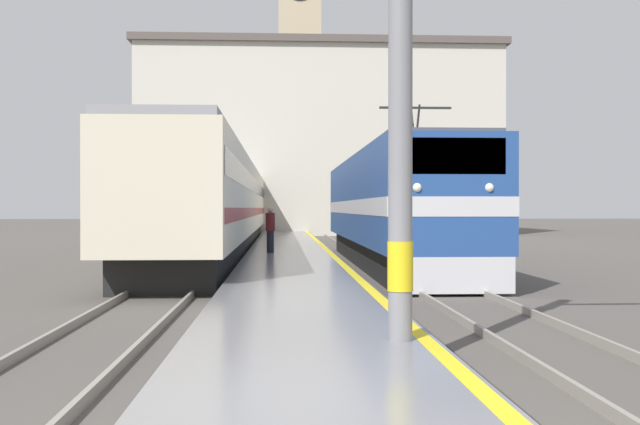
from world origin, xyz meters
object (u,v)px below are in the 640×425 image
(catenary_mast, at_px, (406,29))
(person_on_platform, at_px, (270,229))
(locomotive_train, at_px, (391,208))
(passenger_train, at_px, (232,204))
(clock_tower, at_px, (299,68))

(catenary_mast, xyz_separation_m, person_on_platform, (-1.90, 18.01, -2.91))
(locomotive_train, xyz_separation_m, person_on_platform, (-4.15, 1.62, -0.74))
(passenger_train, bearing_deg, person_on_platform, -80.39)
(person_on_platform, height_order, clock_tower, clock_tower)
(passenger_train, distance_m, person_on_platform, 13.62)
(clock_tower, bearing_deg, person_on_platform, -92.88)
(locomotive_train, distance_m, person_on_platform, 4.51)
(passenger_train, relative_size, clock_tower, 1.78)
(locomotive_train, xyz_separation_m, clock_tower, (-2.06, 43.09, 12.83))
(catenary_mast, distance_m, person_on_platform, 18.35)
(catenary_mast, bearing_deg, clock_tower, 89.83)
(passenger_train, relative_size, person_on_platform, 30.30)
(passenger_train, relative_size, catenary_mast, 6.50)
(passenger_train, bearing_deg, clock_tower, 81.19)
(locomotive_train, distance_m, catenary_mast, 16.69)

